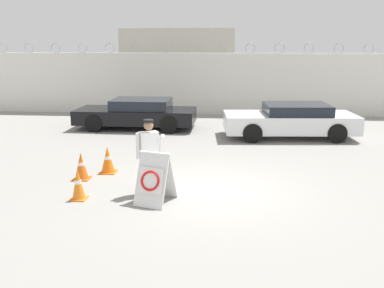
{
  "coord_description": "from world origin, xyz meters",
  "views": [
    {
      "loc": [
        0.44,
        -9.62,
        3.46
      ],
      "look_at": [
        -0.54,
        1.42,
        0.81
      ],
      "focal_mm": 40.0,
      "sensor_mm": 36.0,
      "label": 1
    }
  ],
  "objects_px": {
    "traffic_cone_mid": "(81,166)",
    "parked_car_front_coupe": "(137,113)",
    "barricade_sign": "(154,178)",
    "parked_car_rear_sedan": "(291,120)",
    "security_guard": "(149,152)",
    "traffic_cone_near": "(78,184)",
    "traffic_cone_far": "(108,160)"
  },
  "relations": [
    {
      "from": "barricade_sign",
      "to": "traffic_cone_far",
      "type": "height_order",
      "value": "barricade_sign"
    },
    {
      "from": "parked_car_front_coupe",
      "to": "traffic_cone_far",
      "type": "bearing_deg",
      "value": 95.14
    },
    {
      "from": "traffic_cone_mid",
      "to": "parked_car_front_coupe",
      "type": "height_order",
      "value": "parked_car_front_coupe"
    },
    {
      "from": "security_guard",
      "to": "parked_car_rear_sedan",
      "type": "distance_m",
      "value": 7.56
    },
    {
      "from": "security_guard",
      "to": "traffic_cone_far",
      "type": "height_order",
      "value": "security_guard"
    },
    {
      "from": "parked_car_front_coupe",
      "to": "parked_car_rear_sedan",
      "type": "height_order",
      "value": "parked_car_rear_sedan"
    },
    {
      "from": "traffic_cone_near",
      "to": "parked_car_front_coupe",
      "type": "xyz_separation_m",
      "value": [
        -0.4,
        8.13,
        0.27
      ]
    },
    {
      "from": "barricade_sign",
      "to": "traffic_cone_near",
      "type": "height_order",
      "value": "barricade_sign"
    },
    {
      "from": "barricade_sign",
      "to": "traffic_cone_mid",
      "type": "height_order",
      "value": "barricade_sign"
    },
    {
      "from": "security_guard",
      "to": "traffic_cone_mid",
      "type": "xyz_separation_m",
      "value": [
        -1.94,
        0.81,
        -0.62
      ]
    },
    {
      "from": "traffic_cone_near",
      "to": "traffic_cone_mid",
      "type": "height_order",
      "value": "same"
    },
    {
      "from": "parked_car_front_coupe",
      "to": "barricade_sign",
      "type": "bearing_deg",
      "value": 105.17
    },
    {
      "from": "security_guard",
      "to": "barricade_sign",
      "type": "bearing_deg",
      "value": -99.34
    },
    {
      "from": "barricade_sign",
      "to": "parked_car_rear_sedan",
      "type": "relative_size",
      "value": 0.23
    },
    {
      "from": "traffic_cone_mid",
      "to": "parked_car_front_coupe",
      "type": "xyz_separation_m",
      "value": [
        0.02,
        6.7,
        0.27
      ]
    },
    {
      "from": "barricade_sign",
      "to": "traffic_cone_near",
      "type": "relative_size",
      "value": 1.61
    },
    {
      "from": "traffic_cone_mid",
      "to": "parked_car_front_coupe",
      "type": "distance_m",
      "value": 6.71
    },
    {
      "from": "security_guard",
      "to": "parked_car_front_coupe",
      "type": "relative_size",
      "value": 0.36
    },
    {
      "from": "security_guard",
      "to": "traffic_cone_near",
      "type": "bearing_deg",
      "value": 173.46
    },
    {
      "from": "traffic_cone_far",
      "to": "traffic_cone_near",
      "type": "bearing_deg",
      "value": -92.64
    },
    {
      "from": "traffic_cone_near",
      "to": "traffic_cone_mid",
      "type": "xyz_separation_m",
      "value": [
        -0.43,
        1.42,
        0.0
      ]
    },
    {
      "from": "parked_car_rear_sedan",
      "to": "traffic_cone_near",
      "type": "bearing_deg",
      "value": 46.5
    },
    {
      "from": "barricade_sign",
      "to": "parked_car_front_coupe",
      "type": "height_order",
      "value": "parked_car_front_coupe"
    },
    {
      "from": "security_guard",
      "to": "parked_car_front_coupe",
      "type": "xyz_separation_m",
      "value": [
        -1.91,
        7.52,
        -0.35
      ]
    },
    {
      "from": "traffic_cone_mid",
      "to": "traffic_cone_far",
      "type": "height_order",
      "value": "traffic_cone_far"
    },
    {
      "from": "traffic_cone_near",
      "to": "parked_car_rear_sedan",
      "type": "xyz_separation_m",
      "value": [
        5.6,
        6.96,
        0.29
      ]
    },
    {
      "from": "traffic_cone_near",
      "to": "barricade_sign",
      "type": "bearing_deg",
      "value": -1.6
    },
    {
      "from": "traffic_cone_near",
      "to": "traffic_cone_mid",
      "type": "bearing_deg",
      "value": 106.67
    },
    {
      "from": "parked_car_front_coupe",
      "to": "security_guard",
      "type": "bearing_deg",
      "value": 104.76
    },
    {
      "from": "security_guard",
      "to": "parked_car_rear_sedan",
      "type": "height_order",
      "value": "security_guard"
    },
    {
      "from": "traffic_cone_far",
      "to": "parked_car_rear_sedan",
      "type": "xyz_separation_m",
      "value": [
        5.51,
        4.92,
        0.29
      ]
    },
    {
      "from": "parked_car_rear_sedan",
      "to": "parked_car_front_coupe",
      "type": "bearing_deg",
      "value": -15.64
    }
  ]
}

